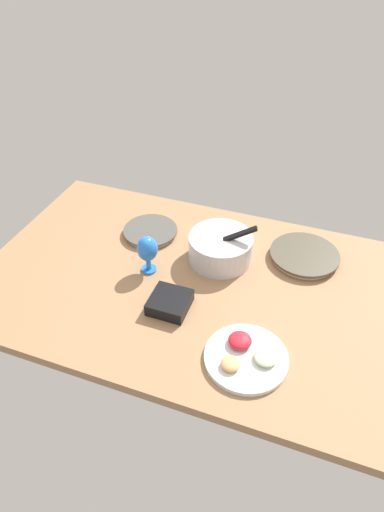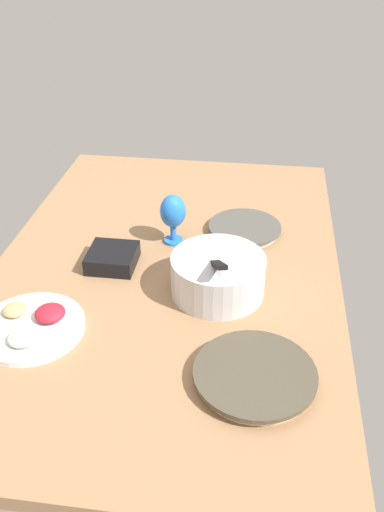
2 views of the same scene
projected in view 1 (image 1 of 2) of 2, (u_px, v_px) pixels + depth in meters
ground_plane at (182, 282)px, 173.70cm from camera, size 160.00×104.00×4.00cm
dinner_plate_left at (150, 232)px, 193.80cm from camera, size 24.10×24.10×2.50cm
dinner_plate_right at (304, 256)px, 180.53cm from camera, size 28.70×28.70×3.08cm
mixing_bowl at (221, 247)px, 177.64cm from camera, size 27.35×26.33×18.16cm
fruit_platter at (246, 356)px, 141.87cm from camera, size 27.76×27.76×5.11cm
hurricane_glass_blue at (148, 250)px, 169.40cm from camera, size 8.28×8.28×16.68cm
square_bowl_black at (170, 302)px, 158.70cm from camera, size 14.20×14.20×5.04cm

